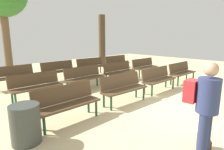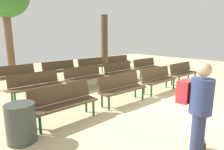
{
  "view_description": "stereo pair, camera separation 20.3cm",
  "coord_description": "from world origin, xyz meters",
  "views": [
    {
      "loc": [
        -5.15,
        -2.09,
        2.03
      ],
      "look_at": [
        0.0,
        2.94,
        0.55
      ],
      "focal_mm": 30.66,
      "sensor_mm": 36.0,
      "label": 1
    },
    {
      "loc": [
        -5.0,
        -2.24,
        2.03
      ],
      "look_at": [
        0.0,
        2.94,
        0.55
      ],
      "focal_mm": 30.66,
      "sensor_mm": 36.0,
      "label": 2
    }
  ],
  "objects": [
    {
      "name": "bench_r0_c2",
      "position": [
        0.99,
        1.52,
        0.5
      ],
      "size": [
        1.62,
        0.55,
        0.87
      ],
      "rotation": [
        0.0,
        0.0,
        -0.04
      ],
      "color": "#4C3823",
      "rests_on": "ground_plane"
    },
    {
      "name": "bench_r2_c2",
      "position": [
        1.21,
        5.67,
        0.5
      ],
      "size": [
        1.63,
        0.58,
        0.87
      ],
      "rotation": [
        0.0,
        0.0,
        -0.06
      ],
      "color": "#4C3823",
      "rests_on": "ground_plane"
    },
    {
      "name": "handbag",
      "position": [
        -1.77,
        -1.1,
        0.13
      ],
      "size": [
        0.37,
        0.32,
        0.29
      ],
      "color": "#4C2D19",
      "rests_on": "ground_plane"
    },
    {
      "name": "bench_r2_c1",
      "position": [
        -0.66,
        5.74,
        0.5
      ],
      "size": [
        1.61,
        0.51,
        0.87
      ],
      "rotation": [
        0.0,
        0.0,
        -0.02
      ],
      "color": "#4C3823",
      "rests_on": "ground_plane"
    },
    {
      "name": "visitor_with_backpack",
      "position": [
        -2.08,
        -1.15,
        0.94
      ],
      "size": [
        0.36,
        0.54,
        1.65
      ],
      "rotation": [
        0.0,
        0.0,
        3.2
      ],
      "color": "navy",
      "rests_on": "ground_plane"
    },
    {
      "name": "bench_r1_c0",
      "position": [
        -2.64,
        3.74,
        0.5
      ],
      "size": [
        1.62,
        0.55,
        0.87
      ],
      "rotation": [
        0.0,
        0.0,
        -0.05
      ],
      "color": "#4C3823",
      "rests_on": "ground_plane"
    },
    {
      "name": "bench_r1_c2",
      "position": [
        1.12,
        3.6,
        0.5
      ],
      "size": [
        1.62,
        0.55,
        0.87
      ],
      "rotation": [
        0.0,
        0.0,
        -0.04
      ],
      "color": "#4C3823",
      "rests_on": "ground_plane"
    },
    {
      "name": "bench_r0_c3",
      "position": [
        2.88,
        1.49,
        0.5
      ],
      "size": [
        1.62,
        0.55,
        0.87
      ],
      "rotation": [
        0.0,
        0.0,
        -0.05
      ],
      "color": "#4C3823",
      "rests_on": "ground_plane"
    },
    {
      "name": "trash_bin",
      "position": [
        -3.89,
        1.44,
        0.38
      ],
      "size": [
        0.55,
        0.55,
        0.77
      ],
      "primitive_type": "cylinder",
      "color": "#383D38",
      "rests_on": "ground_plane"
    },
    {
      "name": "bench_r0_c0",
      "position": [
        -2.81,
        1.69,
        0.5
      ],
      "size": [
        1.61,
        0.51,
        0.87
      ],
      "rotation": [
        0.0,
        0.0,
        -0.02
      ],
      "color": "#4C3823",
      "rests_on": "ground_plane"
    },
    {
      "name": "bench_r2_c0",
      "position": [
        -2.61,
        5.8,
        0.5
      ],
      "size": [
        1.61,
        0.53,
        0.87
      ],
      "rotation": [
        0.0,
        0.0,
        -0.03
      ],
      "color": "#4C3823",
      "rests_on": "ground_plane"
    },
    {
      "name": "bench_r1_c3",
      "position": [
        3.0,
        3.53,
        0.5
      ],
      "size": [
        1.62,
        0.55,
        0.87
      ],
      "rotation": [
        0.0,
        0.0,
        -0.04
      ],
      "color": "#4C3823",
      "rests_on": "ground_plane"
    },
    {
      "name": "tree_0",
      "position": [
        3.5,
        7.29,
        1.67
      ],
      "size": [
        0.44,
        0.44,
        3.35
      ],
      "color": "#4C3A28",
      "rests_on": "ground_plane"
    },
    {
      "name": "ground_plane",
      "position": [
        0.0,
        0.0,
        0.0
      ],
      "size": [
        24.0,
        24.0,
        0.0
      ],
      "primitive_type": "plane",
      "color": "#CCB789"
    },
    {
      "name": "bench_r1_c1",
      "position": [
        -0.77,
        3.69,
        0.5
      ],
      "size": [
        1.61,
        0.53,
        0.87
      ],
      "rotation": [
        0.0,
        0.0,
        -0.03
      ],
      "color": "#4C3823",
      "rests_on": "ground_plane"
    },
    {
      "name": "bench_r2_c3",
      "position": [
        3.11,
        5.57,
        0.5
      ],
      "size": [
        1.62,
        0.55,
        0.87
      ],
      "rotation": [
        0.0,
        0.0,
        -0.05
      ],
      "color": "#4C3823",
      "rests_on": "ground_plane"
    },
    {
      "name": "bench_r0_c1",
      "position": [
        -0.88,
        1.6,
        0.5
      ],
      "size": [
        1.63,
        0.59,
        0.87
      ],
      "rotation": [
        0.0,
        0.0,
        -0.07
      ],
      "color": "#4C3823",
      "rests_on": "ground_plane"
    }
  ]
}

